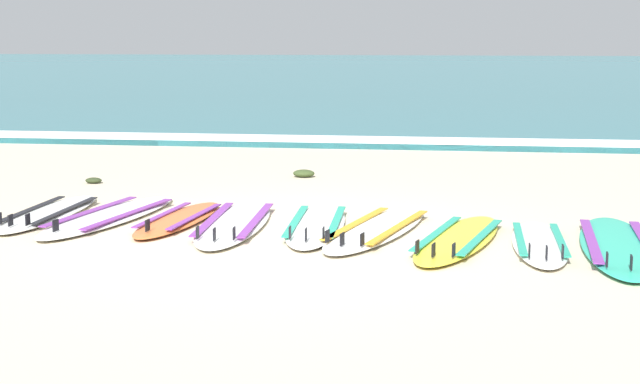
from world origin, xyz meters
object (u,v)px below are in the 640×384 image
(surfboard_1, at_px, (110,216))
(surfboard_6, at_px, (458,239))
(surfboard_2, at_px, (179,219))
(surfboard_0, at_px, (49,213))
(surfboard_5, at_px, (377,229))
(surfboard_4, at_px, (316,225))
(surfboard_8, at_px, (618,245))
(surfboard_3, at_px, (235,223))
(surfboard_7, at_px, (540,243))

(surfboard_1, distance_m, surfboard_6, 3.59)
(surfboard_2, relative_size, surfboard_6, 0.85)
(surfboard_0, xyz_separation_m, surfboard_5, (3.46, -0.32, -0.00))
(surfboard_0, distance_m, surfboard_4, 2.86)
(surfboard_2, distance_m, surfboard_5, 2.03)
(surfboard_0, relative_size, surfboard_4, 0.97)
(surfboard_4, bearing_deg, surfboard_0, 175.57)
(surfboard_2, bearing_deg, surfboard_0, 174.84)
(surfboard_1, height_order, surfboard_8, same)
(surfboard_2, xyz_separation_m, surfboard_4, (1.41, -0.09, 0.00))
(surfboard_0, xyz_separation_m, surfboard_8, (5.63, -0.74, -0.00))
(surfboard_2, distance_m, surfboard_6, 2.84)
(surfboard_6, xyz_separation_m, surfboard_8, (1.40, -0.07, -0.00))
(surfboard_1, bearing_deg, surfboard_6, -9.78)
(surfboard_1, xyz_separation_m, surfboard_4, (2.16, -0.16, 0.00))
(surfboard_3, distance_m, surfboard_8, 3.63)
(surfboard_8, bearing_deg, surfboard_0, 172.51)
(surfboard_5, bearing_deg, surfboard_1, 174.54)
(surfboard_0, relative_size, surfboard_8, 0.82)
(surfboard_0, xyz_separation_m, surfboard_7, (4.95, -0.74, 0.00))
(surfboard_2, relative_size, surfboard_5, 0.80)
(surfboard_4, height_order, surfboard_5, same)
(surfboard_2, distance_m, surfboard_7, 3.56)
(surfboard_6, height_order, surfboard_8, same)
(surfboard_5, bearing_deg, surfboard_7, -15.69)
(surfboard_5, height_order, surfboard_6, same)
(surfboard_1, height_order, surfboard_7, same)
(surfboard_0, bearing_deg, surfboard_6, -9.00)
(surfboard_2, xyz_separation_m, surfboard_5, (2.02, -0.20, 0.00))
(surfboard_2, distance_m, surfboard_8, 4.24)
(surfboard_0, distance_m, surfboard_8, 5.68)
(surfboard_7, xyz_separation_m, surfboard_8, (0.68, 0.00, -0.00))
(surfboard_4, relative_size, surfboard_8, 0.85)
(surfboard_1, height_order, surfboard_5, same)
(surfboard_1, distance_m, surfboard_7, 4.32)
(surfboard_4, height_order, surfboard_8, same)
(surfboard_0, bearing_deg, surfboard_3, -6.57)
(surfboard_1, bearing_deg, surfboard_4, -4.25)
(surfboard_1, relative_size, surfboard_5, 1.03)
(surfboard_7, bearing_deg, surfboard_4, 166.02)
(surfboard_3, xyz_separation_m, surfboard_6, (2.19, -0.44, 0.00))
(surfboard_2, xyz_separation_m, surfboard_6, (2.79, -0.54, 0.00))
(surfboard_4, bearing_deg, surfboard_7, -13.98)
(surfboard_6, bearing_deg, surfboard_8, -2.86)
(surfboard_3, xyz_separation_m, surfboard_4, (0.81, 0.01, 0.00))
(surfboard_3, bearing_deg, surfboard_5, -3.62)
(surfboard_3, relative_size, surfboard_8, 0.94)
(surfboard_1, distance_m, surfboard_5, 2.78)
(surfboard_5, height_order, surfboard_7, same)
(surfboard_1, distance_m, surfboard_3, 1.36)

